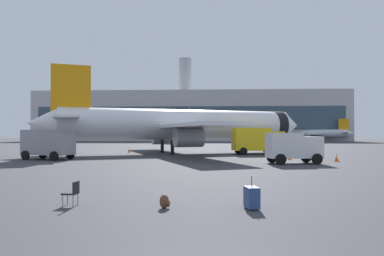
{
  "coord_description": "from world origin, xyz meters",
  "views": [
    {
      "loc": [
        0.17,
        -5.82,
        2.55
      ],
      "look_at": [
        -1.4,
        23.9,
        3.0
      ],
      "focal_mm": 33.53,
      "sensor_mm": 36.0,
      "label": 1
    }
  ],
  "objects_px": {
    "safety_cone_mid": "(129,150)",
    "safety_cone_far": "(289,155)",
    "safety_cone_near": "(337,158)",
    "cargo_van": "(293,146)",
    "airplane_taxiing": "(313,134)",
    "airplane_at_gate": "(180,125)",
    "gate_chair": "(72,192)",
    "service_truck": "(48,143)",
    "safety_cone_outer": "(298,152)",
    "fuel_truck": "(257,140)",
    "traveller_backpack": "(165,202)",
    "rolling_suitcase": "(252,197)"
  },
  "relations": [
    {
      "from": "airplane_at_gate",
      "to": "gate_chair",
      "type": "distance_m",
      "value": 33.32
    },
    {
      "from": "safety_cone_mid",
      "to": "safety_cone_far",
      "type": "height_order",
      "value": "safety_cone_far"
    },
    {
      "from": "fuel_truck",
      "to": "traveller_backpack",
      "type": "xyz_separation_m",
      "value": [
        -7.17,
        -31.82,
        -1.54
      ]
    },
    {
      "from": "safety_cone_mid",
      "to": "traveller_backpack",
      "type": "height_order",
      "value": "safety_cone_mid"
    },
    {
      "from": "service_truck",
      "to": "fuel_truck",
      "type": "distance_m",
      "value": 23.66
    },
    {
      "from": "service_truck",
      "to": "gate_chair",
      "type": "bearing_deg",
      "value": -63.06
    },
    {
      "from": "safety_cone_far",
      "to": "fuel_truck",
      "type": "bearing_deg",
      "value": 103.26
    },
    {
      "from": "safety_cone_far",
      "to": "traveller_backpack",
      "type": "xyz_separation_m",
      "value": [
        -9.18,
        -23.3,
        -0.17
      ]
    },
    {
      "from": "safety_cone_near",
      "to": "safety_cone_mid",
      "type": "distance_m",
      "value": 26.43
    },
    {
      "from": "cargo_van",
      "to": "safety_cone_mid",
      "type": "xyz_separation_m",
      "value": [
        -17.82,
        16.8,
        -1.14
      ]
    },
    {
      "from": "safety_cone_near",
      "to": "safety_cone_outer",
      "type": "xyz_separation_m",
      "value": [
        -1.25,
        9.31,
        0.07
      ]
    },
    {
      "from": "airplane_at_gate",
      "to": "safety_cone_outer",
      "type": "xyz_separation_m",
      "value": [
        14.06,
        -3.04,
        -3.26
      ]
    },
    {
      "from": "airplane_at_gate",
      "to": "safety_cone_mid",
      "type": "xyz_separation_m",
      "value": [
        -7.02,
        1.79,
        -3.35
      ]
    },
    {
      "from": "cargo_van",
      "to": "safety_cone_near",
      "type": "xyz_separation_m",
      "value": [
        4.51,
        2.66,
        -1.12
      ]
    },
    {
      "from": "fuel_truck",
      "to": "cargo_van",
      "type": "xyz_separation_m",
      "value": [
        1.3,
        -13.41,
        -0.32
      ]
    },
    {
      "from": "safety_cone_near",
      "to": "cargo_van",
      "type": "bearing_deg",
      "value": -149.41
    },
    {
      "from": "rolling_suitcase",
      "to": "traveller_backpack",
      "type": "xyz_separation_m",
      "value": [
        -2.95,
        -0.1,
        -0.16
      ]
    },
    {
      "from": "safety_cone_far",
      "to": "gate_chair",
      "type": "height_order",
      "value": "gate_chair"
    },
    {
      "from": "traveller_backpack",
      "to": "gate_chair",
      "type": "bearing_deg",
      "value": 175.41
    },
    {
      "from": "cargo_van",
      "to": "gate_chair",
      "type": "bearing_deg",
      "value": -123.02
    },
    {
      "from": "safety_cone_outer",
      "to": "gate_chair",
      "type": "distance_m",
      "value": 33.67
    },
    {
      "from": "service_truck",
      "to": "cargo_van",
      "type": "xyz_separation_m",
      "value": [
        22.75,
        -3.42,
        -0.16
      ]
    },
    {
      "from": "traveller_backpack",
      "to": "airplane_taxiing",
      "type": "bearing_deg",
      "value": 71.78
    },
    {
      "from": "airplane_at_gate",
      "to": "cargo_van",
      "type": "distance_m",
      "value": 18.63
    },
    {
      "from": "airplane_at_gate",
      "to": "fuel_truck",
      "type": "distance_m",
      "value": 9.81
    },
    {
      "from": "safety_cone_outer",
      "to": "gate_chair",
      "type": "relative_size",
      "value": 0.94
    },
    {
      "from": "service_truck",
      "to": "safety_cone_outer",
      "type": "distance_m",
      "value": 27.4
    },
    {
      "from": "safety_cone_mid",
      "to": "safety_cone_outer",
      "type": "distance_m",
      "value": 21.62
    },
    {
      "from": "airplane_taxiing",
      "to": "safety_cone_near",
      "type": "height_order",
      "value": "airplane_taxiing"
    },
    {
      "from": "safety_cone_far",
      "to": "gate_chair",
      "type": "xyz_separation_m",
      "value": [
        -12.49,
        -23.03,
        0.1
      ]
    },
    {
      "from": "cargo_van",
      "to": "safety_cone_far",
      "type": "height_order",
      "value": "cargo_van"
    },
    {
      "from": "service_truck",
      "to": "gate_chair",
      "type": "xyz_separation_m",
      "value": [
        10.96,
        -21.57,
        -1.11
      ]
    },
    {
      "from": "airplane_taxiing",
      "to": "cargo_van",
      "type": "height_order",
      "value": "airplane_taxiing"
    },
    {
      "from": "fuel_truck",
      "to": "safety_cone_far",
      "type": "relative_size",
      "value": 7.85
    },
    {
      "from": "safety_cone_near",
      "to": "service_truck",
      "type": "bearing_deg",
      "value": 178.4
    },
    {
      "from": "cargo_van",
      "to": "safety_cone_near",
      "type": "bearing_deg",
      "value": 30.59
    },
    {
      "from": "airplane_taxiing",
      "to": "safety_cone_far",
      "type": "xyz_separation_m",
      "value": [
        -24.84,
        -80.04,
        -2.06
      ]
    },
    {
      "from": "service_truck",
      "to": "rolling_suitcase",
      "type": "relative_size",
      "value": 4.75
    },
    {
      "from": "safety_cone_mid",
      "to": "fuel_truck",
      "type": "bearing_deg",
      "value": -11.61
    },
    {
      "from": "fuel_truck",
      "to": "safety_cone_mid",
      "type": "relative_size",
      "value": 10.11
    },
    {
      "from": "cargo_van",
      "to": "safety_cone_far",
      "type": "bearing_deg",
      "value": 81.81
    },
    {
      "from": "cargo_van",
      "to": "safety_cone_near",
      "type": "distance_m",
      "value": 5.35
    },
    {
      "from": "airplane_taxiing",
      "to": "safety_cone_outer",
      "type": "relative_size",
      "value": 28.9
    },
    {
      "from": "airplane_taxiing",
      "to": "safety_cone_mid",
      "type": "relative_size",
      "value": 37.49
    },
    {
      "from": "airplane_taxiing",
      "to": "safety_cone_mid",
      "type": "bearing_deg",
      "value": -122.48
    },
    {
      "from": "airplane_at_gate",
      "to": "rolling_suitcase",
      "type": "bearing_deg",
      "value": -81.01
    },
    {
      "from": "airplane_at_gate",
      "to": "cargo_van",
      "type": "xyz_separation_m",
      "value": [
        10.8,
        -15.01,
        -2.21
      ]
    },
    {
      "from": "safety_cone_outer",
      "to": "rolling_suitcase",
      "type": "bearing_deg",
      "value": -106.17
    },
    {
      "from": "safety_cone_near",
      "to": "gate_chair",
      "type": "xyz_separation_m",
      "value": [
        -16.29,
        -20.81,
        0.16
      ]
    },
    {
      "from": "airplane_taxiing",
      "to": "safety_cone_near",
      "type": "distance_m",
      "value": 84.94
    }
  ]
}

